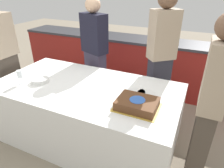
# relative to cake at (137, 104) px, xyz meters

# --- Properties ---
(ground_plane) EXTENTS (14.00, 14.00, 0.00)m
(ground_plane) POSITION_rel_cake_xyz_m (-0.67, 0.17, -0.78)
(ground_plane) COLOR gray
(back_counter) EXTENTS (4.40, 0.58, 0.92)m
(back_counter) POSITION_rel_cake_xyz_m (-0.67, 1.79, -0.32)
(back_counter) COLOR maroon
(back_counter) RESTS_ON ground_plane
(dining_table) EXTENTS (2.13, 1.11, 0.74)m
(dining_table) POSITION_rel_cake_xyz_m (-0.67, 0.17, -0.41)
(dining_table) COLOR white
(dining_table) RESTS_ON ground_plane
(cake) EXTENTS (0.41, 0.33, 0.09)m
(cake) POSITION_rel_cake_xyz_m (0.00, 0.00, 0.00)
(cake) COLOR gold
(cake) RESTS_ON dining_table
(plate_stack) EXTENTS (0.20, 0.20, 0.05)m
(plate_stack) POSITION_rel_cake_xyz_m (-1.21, 0.03, -0.02)
(plate_stack) COLOR white
(plate_stack) RESTS_ON dining_table
(wine_glass) EXTENTS (0.06, 0.06, 0.17)m
(wine_glass) POSITION_rel_cake_xyz_m (-1.38, -0.09, 0.08)
(wine_glass) COLOR white
(wine_glass) RESTS_ON dining_table
(side_plate_near_cake) EXTENTS (0.19, 0.19, 0.00)m
(side_plate_near_cake) POSITION_rel_cake_xyz_m (0.00, 0.30, -0.04)
(side_plate_near_cake) COLOR white
(side_plate_near_cake) RESTS_ON dining_table
(side_plate_right_edge) EXTENTS (0.19, 0.19, 0.00)m
(side_plate_right_edge) POSITION_rel_cake_xyz_m (-0.10, 0.28, -0.04)
(side_plate_right_edge) COLOR white
(side_plate_right_edge) RESTS_ON dining_table
(person_cutting_cake) EXTENTS (0.38, 0.37, 1.75)m
(person_cutting_cake) POSITION_rel_cake_xyz_m (0.00, 0.94, 0.15)
(person_cutting_cake) COLOR #282833
(person_cutting_cake) RESTS_ON ground_plane
(person_seated_left) EXTENTS (0.20, 0.41, 1.65)m
(person_seated_left) POSITION_rel_cake_xyz_m (-1.96, 0.17, 0.06)
(person_seated_left) COLOR #4C4238
(person_seated_left) RESTS_ON ground_plane
(person_seated_right) EXTENTS (0.22, 0.33, 1.63)m
(person_seated_right) POSITION_rel_cake_xyz_m (0.61, 0.17, 0.08)
(person_seated_right) COLOR #4C4238
(person_seated_right) RESTS_ON ground_plane
(person_standing_back) EXTENTS (0.44, 0.33, 1.63)m
(person_standing_back) POSITION_rel_cake_xyz_m (-0.97, 0.94, 0.06)
(person_standing_back) COLOR #383347
(person_standing_back) RESTS_ON ground_plane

